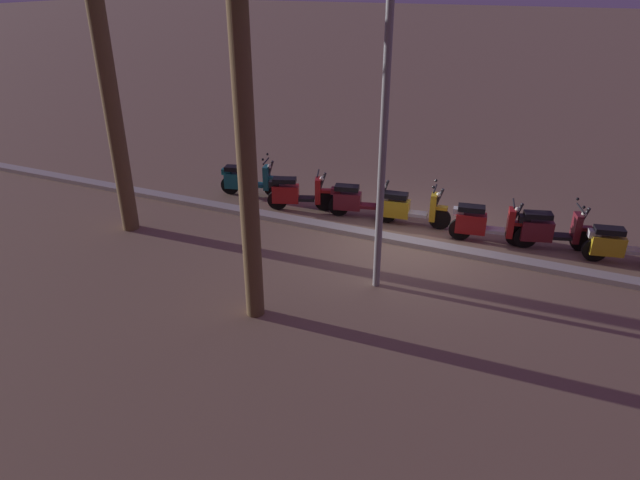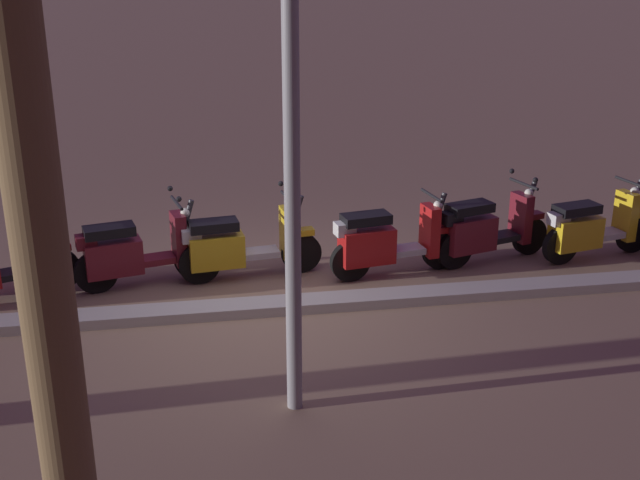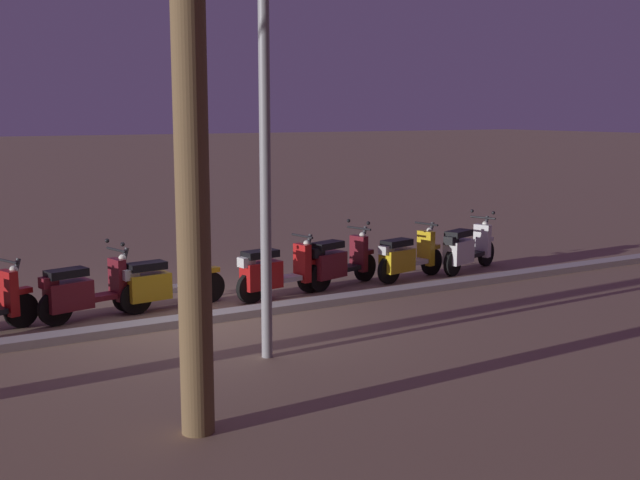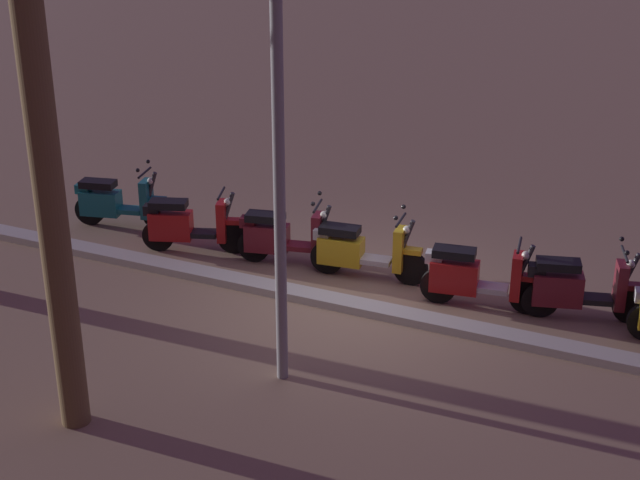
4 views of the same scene
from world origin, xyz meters
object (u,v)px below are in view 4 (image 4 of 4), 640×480
(scooter_red_second_in_line, at_px, (187,225))
(street_lamp, at_px, (277,89))
(scooter_maroon_tail_end, at_px, (577,288))
(scooter_yellow_mid_front, at_px, (359,251))
(scooter_red_lead_nearest, at_px, (473,277))
(scooter_teal_gap_after_mid, at_px, (115,202))
(scooter_maroon_far_back, at_px, (283,237))

(scooter_red_second_in_line, relative_size, street_lamp, 0.29)
(scooter_maroon_tail_end, height_order, scooter_yellow_mid_front, same)
(scooter_maroon_tail_end, xyz_separation_m, street_lamp, (2.97, 3.11, 3.17))
(scooter_red_lead_nearest, relative_size, scooter_yellow_mid_front, 0.97)
(scooter_red_second_in_line, distance_m, scooter_teal_gap_after_mid, 1.76)
(scooter_red_lead_nearest, xyz_separation_m, scooter_red_second_in_line, (4.77, 0.02, 0.00))
(scooter_maroon_far_back, height_order, scooter_teal_gap_after_mid, same)
(scooter_red_second_in_line, relative_size, scooter_teal_gap_after_mid, 0.97)
(scooter_yellow_mid_front, distance_m, scooter_red_second_in_line, 2.94)
(scooter_red_lead_nearest, relative_size, scooter_red_second_in_line, 1.05)
(scooter_yellow_mid_front, height_order, scooter_teal_gap_after_mid, same)
(scooter_red_lead_nearest, height_order, scooter_maroon_far_back, scooter_maroon_far_back)
(scooter_maroon_far_back, bearing_deg, scooter_yellow_mid_front, -178.46)
(scooter_maroon_tail_end, height_order, scooter_red_lead_nearest, scooter_maroon_tail_end)
(scooter_yellow_mid_front, xyz_separation_m, scooter_maroon_far_back, (1.29, 0.03, 0.01))
(scooter_maroon_tail_end, relative_size, scooter_maroon_far_back, 1.00)
(scooter_yellow_mid_front, height_order, street_lamp, street_lamp)
(scooter_maroon_far_back, distance_m, street_lamp, 4.69)
(scooter_yellow_mid_front, bearing_deg, scooter_maroon_tail_end, -179.82)
(street_lamp, bearing_deg, scooter_maroon_tail_end, -133.74)
(scooter_red_second_in_line, bearing_deg, scooter_yellow_mid_front, -175.12)
(scooter_maroon_tail_end, bearing_deg, scooter_maroon_far_back, 0.56)
(scooter_teal_gap_after_mid, bearing_deg, scooter_maroon_far_back, 176.72)
(scooter_maroon_far_back, distance_m, scooter_teal_gap_after_mid, 3.36)
(street_lamp, bearing_deg, scooter_red_lead_nearest, -118.69)
(scooter_yellow_mid_front, xyz_separation_m, scooter_red_second_in_line, (2.93, 0.25, 0.02))
(scooter_red_lead_nearest, relative_size, scooter_maroon_far_back, 1.04)
(scooter_red_lead_nearest, distance_m, scooter_red_second_in_line, 4.77)
(scooter_maroon_far_back, height_order, scooter_red_second_in_line, scooter_maroon_far_back)
(scooter_red_second_in_line, xyz_separation_m, scooter_teal_gap_after_mid, (1.71, -0.41, -0.01))
(scooter_yellow_mid_front, height_order, scooter_maroon_far_back, same)
(scooter_red_lead_nearest, xyz_separation_m, scooter_teal_gap_after_mid, (6.48, -0.38, -0.01))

